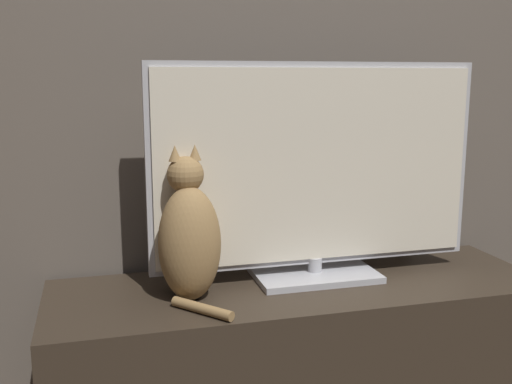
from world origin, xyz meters
TOP-DOWN VIEW (x-y plane):
  - wall_back at (0.00, 1.22)m, footprint 4.80×0.05m
  - tv_stand at (0.00, 0.94)m, footprint 1.53×0.49m
  - tv at (0.06, 0.99)m, footprint 1.04×0.23m
  - cat at (-0.35, 0.90)m, footprint 0.19×0.29m

SIDE VIEW (x-z plane):
  - tv_stand at x=0.00m, z-range 0.00..0.47m
  - cat at x=-0.35m, z-range 0.43..0.88m
  - tv at x=0.06m, z-range 0.47..1.14m
  - wall_back at x=0.00m, z-range 0.00..2.60m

